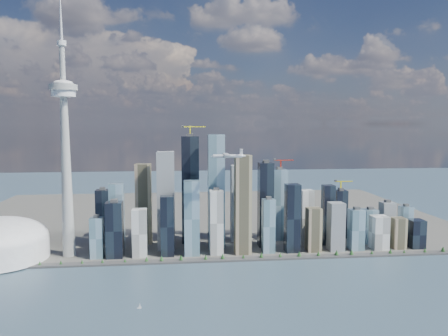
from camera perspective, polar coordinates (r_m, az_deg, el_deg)
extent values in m
plane|color=#374E61|center=(684.07, 0.30, -18.46)|extent=(4000.00, 4000.00, 0.00)
cube|color=#383838|center=(916.12, -1.48, -11.95)|extent=(1100.00, 22.00, 4.00)
cube|color=#4C4C47|center=(1350.91, -3.03, -6.17)|extent=(1400.00, 900.00, 3.00)
cylinder|color=#3F2D1E|center=(967.12, -25.69, -11.37)|extent=(1.00, 1.00, 2.40)
cone|color=#1B4D20|center=(966.10, -25.70, -11.16)|extent=(7.20, 7.20, 8.00)
cylinder|color=#3F2D1E|center=(941.96, -20.61, -11.62)|extent=(1.00, 1.00, 2.40)
cone|color=#1B4D20|center=(940.91, -20.62, -11.41)|extent=(7.20, 7.20, 8.00)
cylinder|color=#3F2D1E|center=(924.27, -15.29, -11.78)|extent=(1.00, 1.00, 2.40)
cone|color=#1B4D20|center=(923.21, -15.30, -11.57)|extent=(7.20, 7.20, 8.00)
cylinder|color=#3F2D1E|center=(914.50, -9.81, -11.85)|extent=(1.00, 1.00, 2.40)
cone|color=#1B4D20|center=(913.42, -9.81, -11.64)|extent=(7.20, 7.20, 8.00)
cylinder|color=#3F2D1E|center=(912.88, -4.25, -11.81)|extent=(1.00, 1.00, 2.40)
cone|color=#1B4D20|center=(911.80, -4.25, -11.60)|extent=(7.20, 7.20, 8.00)
cylinder|color=#3F2D1E|center=(919.46, 1.27, -11.67)|extent=(1.00, 1.00, 2.40)
cone|color=#1B4D20|center=(918.39, 1.27, -11.45)|extent=(7.20, 7.20, 8.00)
cylinder|color=#3F2D1E|center=(934.07, 6.65, -11.43)|extent=(1.00, 1.00, 2.40)
cone|color=#1B4D20|center=(933.02, 6.66, -11.21)|extent=(7.20, 7.20, 8.00)
cylinder|color=#3F2D1E|center=(956.35, 11.82, -11.10)|extent=(1.00, 1.00, 2.40)
cone|color=#1B4D20|center=(955.32, 11.83, -10.89)|extent=(7.20, 7.20, 8.00)
cylinder|color=#3F2D1E|center=(985.77, 16.71, -10.71)|extent=(1.00, 1.00, 2.40)
cone|color=#1B4D20|center=(984.77, 16.71, -10.51)|extent=(7.20, 7.20, 8.00)
cylinder|color=#3F2D1E|center=(1021.71, 21.27, -10.28)|extent=(1.00, 1.00, 2.40)
cone|color=#1B4D20|center=(1020.74, 21.27, -10.08)|extent=(7.20, 7.20, 8.00)
cylinder|color=#3F2D1E|center=(1063.51, 25.48, -9.82)|extent=(1.00, 1.00, 2.40)
cone|color=#1B4D20|center=(1062.59, 25.49, -9.63)|extent=(7.20, 7.20, 8.00)
cube|color=black|center=(945.00, -13.99, -7.82)|extent=(34.00, 34.00, 116.79)
cube|color=#698FA0|center=(989.84, -13.61, -6.25)|extent=(30.00, 30.00, 148.64)
cube|color=silver|center=(941.30, -10.93, -8.31)|extent=(30.00, 30.00, 100.86)
cube|color=tan|center=(1034.72, -10.49, -4.62)|extent=(36.00, 36.00, 185.80)
cube|color=gray|center=(974.98, -7.52, -4.26)|extent=(38.00, 38.00, 217.66)
cube|color=black|center=(935.08, -7.56, -7.51)|extent=(28.00, 28.00, 127.41)
cube|color=#698FA0|center=(931.69, -4.16, -6.52)|extent=(32.00, 32.00, 159.26)
cube|color=black|center=(1026.79, -4.38, -2.81)|extent=(40.00, 40.00, 249.51)
cube|color=#698FA0|center=(975.27, -1.05, -3.10)|extent=(36.00, 36.00, 254.82)
cube|color=silver|center=(937.36, -0.77, -7.10)|extent=(28.00, 28.00, 138.03)
cube|color=tan|center=(936.39, 2.59, -4.79)|extent=(34.00, 34.00, 212.35)
cube|color=gray|center=(1041.47, 1.71, -4.60)|extent=(30.00, 30.00, 180.50)
cube|color=black|center=(996.22, 5.29, -4.79)|extent=(32.00, 32.00, 191.11)
cube|color=#698FA0|center=(955.98, 5.87, -7.52)|extent=(26.00, 26.00, 116.79)
cube|color=black|center=(963.91, 8.80, -6.48)|extent=(30.00, 30.00, 148.64)
cube|color=#698FA0|center=(1061.61, 7.35, -4.74)|extent=(34.00, 34.00, 169.88)
cube|color=silver|center=(1026.65, 10.79, -6.37)|extent=(28.00, 28.00, 127.41)
cube|color=tan|center=(983.66, 11.62, -7.87)|extent=(30.00, 30.00, 95.56)
cube|color=gray|center=(998.57, 14.39, -7.41)|extent=(32.00, 32.00, 106.17)
cube|color=black|center=(1041.02, 13.44, -5.96)|extent=(26.00, 26.00, 138.03)
cube|color=#698FA0|center=(1018.69, 17.03, -7.69)|extent=(30.00, 30.00, 90.25)
cube|color=black|center=(1110.78, 14.92, -5.81)|extent=(28.00, 28.00, 116.79)
cube|color=#698FA0|center=(1084.29, 18.43, -7.21)|extent=(30.00, 30.00, 79.63)
cube|color=silver|center=(1040.90, 19.58, -7.93)|extent=(34.00, 34.00, 74.32)
cube|color=tan|center=(1061.50, 21.78, -7.89)|extent=(28.00, 28.00, 69.01)
cube|color=gray|center=(1101.82, 20.59, -6.65)|extent=(30.00, 30.00, 95.56)
cube|color=black|center=(1083.59, 23.90, -7.85)|extent=(32.00, 32.00, 63.70)
cube|color=#698FA0|center=(1123.64, 22.65, -6.77)|extent=(26.00, 26.00, 84.94)
cube|color=black|center=(1051.13, -15.38, -6.19)|extent=(30.00, 30.00, 127.41)
cube|color=#698FA0|center=(955.15, -16.37, -8.73)|extent=(26.00, 26.00, 84.94)
cube|color=yellow|center=(1015.46, -4.44, 4.78)|extent=(3.00, 3.00, 22.00)
cube|color=yellow|center=(1015.61, -3.98, 5.41)|extent=(55.00, 2.20, 2.20)
cube|color=#383838|center=(1014.98, -5.38, 5.51)|extent=(6.00, 4.00, 4.00)
cube|color=#A92418|center=(1048.43, 7.42, 0.42)|extent=(3.00, 3.00, 22.00)
cube|color=#A92418|center=(1049.18, 7.81, 1.02)|extent=(48.00, 2.20, 2.20)
cube|color=#383838|center=(1044.04, 6.66, 1.12)|extent=(6.00, 4.00, 4.00)
cube|color=yellow|center=(1099.18, 15.02, -2.27)|extent=(3.00, 3.00, 22.00)
cube|color=yellow|center=(1100.18, 15.36, -1.69)|extent=(45.00, 2.20, 2.20)
cube|color=#383838|center=(1092.70, 14.37, -1.61)|extent=(6.00, 4.00, 4.00)
cone|color=#A5A6A1|center=(964.05, -19.88, -0.99)|extent=(26.00, 26.00, 340.00)
cylinder|color=silver|center=(960.02, -20.24, 9.14)|extent=(48.00, 48.00, 14.00)
cylinder|color=#A5A6A1|center=(960.87, -20.26, 9.85)|extent=(56.00, 56.00, 12.00)
ellipsoid|color=silver|center=(961.52, -20.28, 10.33)|extent=(40.00, 40.00, 14.00)
cylinder|color=#A5A6A1|center=(965.77, -20.36, 12.69)|extent=(11.00, 11.00, 80.00)
cylinder|color=silver|center=(971.64, -20.45, 15.03)|extent=(18.00, 18.00, 10.00)
cone|color=silver|center=(982.99, -20.57, 18.36)|extent=(7.00, 7.00, 105.00)
cylinder|color=silver|center=(857.11, 0.46, 1.57)|extent=(56.76, 8.43, 6.97)
cone|color=silver|center=(855.02, -1.50, 1.56)|extent=(7.80, 7.16, 6.97)
cone|color=silver|center=(860.34, 2.49, 1.58)|extent=(11.06, 7.25, 6.97)
cube|color=silver|center=(856.66, 0.32, 1.82)|extent=(10.28, 61.16, 1.09)
cylinder|color=silver|center=(844.88, 0.39, 1.64)|extent=(12.07, 4.23, 3.92)
cylinder|color=silver|center=(868.68, 0.25, 1.76)|extent=(12.07, 4.23, 3.92)
cylinder|color=#3F3F3F|center=(844.34, -0.05, 1.64)|extent=(0.55, 8.71, 8.71)
cylinder|color=#3F3F3F|center=(868.15, -0.18, 1.75)|extent=(0.55, 8.71, 8.71)
cube|color=silver|center=(859.46, 2.27, 2.04)|extent=(6.12, 1.03, 11.97)
cube|color=silver|center=(859.09, 2.27, 2.45)|extent=(5.29, 19.71, 0.76)
cube|color=white|center=(711.97, -11.03, -17.53)|extent=(6.23, 2.87, 0.80)
cylinder|color=#999999|center=(710.17, -11.03, -17.19)|extent=(0.24, 0.24, 9.00)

